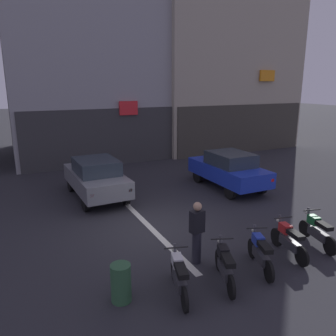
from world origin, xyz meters
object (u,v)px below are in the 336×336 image
at_px(car_blue_parked_kerbside, 229,169).
at_px(motorcycle_red_row_right_mid, 289,239).
at_px(car_grey_crossing_near, 96,177).
at_px(motorcycle_white_row_leftmost, 179,275).
at_px(motorcycle_green_row_rightmost, 317,230).
at_px(trash_bin, 121,283).
at_px(motorcycle_blue_row_centre, 260,252).
at_px(motorcycle_black_row_left_mid, 225,265).
at_px(person_by_motorcycles, 197,232).
at_px(car_black_down_street, 92,142).

xyz_separation_m(car_blue_parked_kerbside, motorcycle_red_row_right_mid, (-2.07, -5.67, -0.43)).
xyz_separation_m(car_grey_crossing_near, motorcycle_white_row_leftmost, (0.07, -7.15, -0.43)).
xyz_separation_m(car_grey_crossing_near, motorcycle_green_row_rightmost, (4.71, -6.83, -0.43)).
bearing_deg(trash_bin, motorcycle_blue_row_centre, -4.37).
bearing_deg(motorcycle_red_row_right_mid, car_grey_crossing_near, 117.21).
relative_size(motorcycle_black_row_left_mid, person_by_motorcycles, 0.95).
relative_size(motorcycle_green_row_rightmost, trash_bin, 1.93).
distance_m(motorcycle_black_row_left_mid, trash_bin, 2.42).
height_order(car_black_down_street, motorcycle_green_row_rightmost, car_black_down_street).
height_order(car_grey_crossing_near, trash_bin, car_grey_crossing_near).
distance_m(car_black_down_street, motorcycle_white_row_leftmost, 15.61).
height_order(car_black_down_street, motorcycle_blue_row_centre, car_black_down_street).
bearing_deg(motorcycle_blue_row_centre, motorcycle_green_row_rightmost, 6.87).
bearing_deg(motorcycle_red_row_right_mid, car_black_down_street, 96.54).
height_order(car_blue_parked_kerbside, motorcycle_white_row_leftmost, car_blue_parked_kerbside).
bearing_deg(car_grey_crossing_near, motorcycle_red_row_right_mid, -62.79).
distance_m(motorcycle_white_row_leftmost, motorcycle_blue_row_centre, 2.32).
height_order(motorcycle_black_row_left_mid, person_by_motorcycles, person_by_motorcycles).
height_order(motorcycle_blue_row_centre, motorcycle_red_row_right_mid, same).
bearing_deg(motorcycle_red_row_right_mid, trash_bin, 179.21).
relative_size(motorcycle_red_row_right_mid, trash_bin, 1.95).
relative_size(car_blue_parked_kerbside, trash_bin, 4.83).
height_order(car_blue_parked_kerbside, trash_bin, car_blue_parked_kerbside).
xyz_separation_m(motorcycle_white_row_leftmost, trash_bin, (-1.23, 0.32, -0.03)).
bearing_deg(motorcycle_green_row_rightmost, motorcycle_blue_row_centre, -173.13).
xyz_separation_m(motorcycle_white_row_leftmost, person_by_motorcycles, (1.03, 0.99, 0.40)).
relative_size(car_blue_parked_kerbside, motorcycle_white_row_leftmost, 2.53).
distance_m(motorcycle_red_row_right_mid, motorcycle_green_row_rightmost, 1.16).
relative_size(car_grey_crossing_near, car_black_down_street, 1.01).
bearing_deg(car_blue_parked_kerbside, car_black_down_street, 111.71).
xyz_separation_m(motorcycle_blue_row_centre, person_by_motorcycles, (-1.29, 0.94, 0.40)).
height_order(car_black_down_street, motorcycle_black_row_left_mid, car_black_down_street).
distance_m(car_grey_crossing_near, motorcycle_black_row_left_mid, 7.35).
distance_m(car_grey_crossing_near, motorcycle_green_row_rightmost, 8.31).
bearing_deg(car_blue_parked_kerbside, motorcycle_green_row_rightmost, -99.19).
xyz_separation_m(motorcycle_white_row_leftmost, motorcycle_green_row_rightmost, (4.64, 0.32, 0.00)).
distance_m(motorcycle_white_row_leftmost, motorcycle_red_row_right_mid, 3.49).
bearing_deg(motorcycle_black_row_left_mid, motorcycle_white_row_leftmost, 176.24).
bearing_deg(motorcycle_red_row_right_mid, car_blue_parked_kerbside, 69.97).
bearing_deg(motorcycle_white_row_leftmost, motorcycle_blue_row_centre, 1.11).
bearing_deg(car_blue_parked_kerbside, motorcycle_white_row_leftmost, -133.14).
distance_m(car_blue_parked_kerbside, motorcycle_blue_row_centre, 6.71).
bearing_deg(car_grey_crossing_near, motorcycle_black_row_left_mid, -80.34).
distance_m(motorcycle_white_row_leftmost, trash_bin, 1.27).
distance_m(person_by_motorcycles, trash_bin, 2.39).
height_order(car_grey_crossing_near, car_blue_parked_kerbside, same).
relative_size(motorcycle_white_row_leftmost, motorcycle_black_row_left_mid, 1.02).
xyz_separation_m(car_blue_parked_kerbside, motorcycle_white_row_leftmost, (-5.55, -5.92, -0.43)).
distance_m(car_blue_parked_kerbside, motorcycle_red_row_right_mid, 6.05).
height_order(car_grey_crossing_near, car_black_down_street, same).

